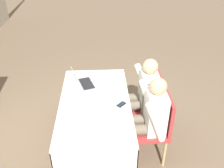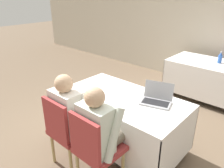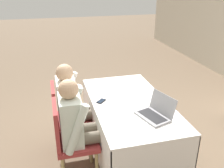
{
  "view_description": "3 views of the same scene",
  "coord_description": "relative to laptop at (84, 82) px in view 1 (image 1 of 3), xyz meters",
  "views": [
    {
      "loc": [
        -2.54,
        -0.08,
        2.57
      ],
      "look_at": [
        0.0,
        -0.22,
        0.99
      ],
      "focal_mm": 40.0,
      "sensor_mm": 36.0,
      "label": 1
    },
    {
      "loc": [
        1.57,
        -1.95,
        2.01
      ],
      "look_at": [
        0.0,
        -0.22,
        0.99
      ],
      "focal_mm": 35.0,
      "sensor_mm": 36.0,
      "label": 2
    },
    {
      "loc": [
        2.49,
        -0.86,
        2.1
      ],
      "look_at": [
        0.0,
        -0.22,
        0.99
      ],
      "focal_mm": 40.0,
      "sensor_mm": 36.0,
      "label": 3
    }
  ],
  "objects": [
    {
      "name": "cell_phone",
      "position": [
        -0.48,
        -0.48,
        -0.04
      ],
      "size": [
        0.13,
        0.13,
        0.01
      ],
      "rotation": [
        0.0,
        0.0,
        0.8
      ],
      "color": "black",
      "rests_on": "conference_table_near"
    },
    {
      "name": "person_checkered_shirt",
      "position": [
        -0.63,
        -0.79,
        -0.11
      ],
      "size": [
        0.5,
        0.52,
        1.19
      ],
      "rotation": [
        0.0,
        0.0,
        3.14
      ],
      "color": "#665B4C",
      "rests_on": "ground_plane"
    },
    {
      "name": "laptop",
      "position": [
        0.0,
        0.0,
        0.0
      ],
      "size": [
        0.42,
        0.37,
        0.23
      ],
      "rotation": [
        0.0,
        0.0,
        0.31
      ],
      "color": "#99999E",
      "rests_on": "conference_table_near"
    },
    {
      "name": "conference_table_near",
      "position": [
        -0.39,
        -0.16,
        -0.22
      ],
      "size": [
        1.63,
        0.87,
        0.74
      ],
      "color": "white",
      "rests_on": "ground_plane"
    },
    {
      "name": "ground_plane",
      "position": [
        -0.39,
        -0.16,
        -0.79
      ],
      "size": [
        24.0,
        24.0,
        0.0
      ],
      "primitive_type": "plane",
      "color": "brown"
    },
    {
      "name": "chair_near_right",
      "position": [
        -0.15,
        -0.9,
        -0.26
      ],
      "size": [
        0.44,
        0.44,
        0.93
      ],
      "rotation": [
        0.0,
        0.0,
        3.14
      ],
      "color": "tan",
      "rests_on": "ground_plane"
    },
    {
      "name": "chair_near_left",
      "position": [
        -0.63,
        -0.9,
        -0.26
      ],
      "size": [
        0.44,
        0.44,
        0.93
      ],
      "rotation": [
        0.0,
        0.0,
        3.14
      ],
      "color": "tan",
      "rests_on": "ground_plane"
    },
    {
      "name": "paper_beside_laptop",
      "position": [
        -0.46,
        -0.16,
        -0.04
      ],
      "size": [
        0.23,
        0.31,
        0.0
      ],
      "rotation": [
        0.0,
        0.0,
        0.06
      ],
      "color": "white",
      "rests_on": "conference_table_near"
    },
    {
      "name": "person_white_shirt",
      "position": [
        -0.15,
        -0.79,
        -0.11
      ],
      "size": [
        0.5,
        0.52,
        1.19
      ],
      "rotation": [
        0.0,
        0.0,
        3.14
      ],
      "color": "#665B4C",
      "rests_on": "ground_plane"
    }
  ]
}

